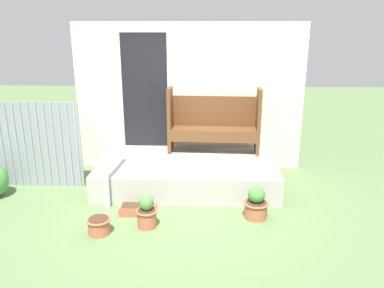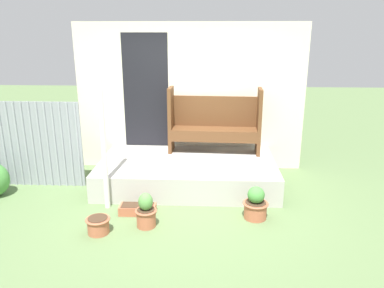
{
  "view_description": "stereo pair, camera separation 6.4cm",
  "coord_description": "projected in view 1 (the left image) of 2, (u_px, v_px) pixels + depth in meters",
  "views": [
    {
      "loc": [
        0.36,
        -4.95,
        2.47
      ],
      "look_at": [
        0.17,
        0.29,
        0.86
      ],
      "focal_mm": 35.0,
      "sensor_mm": 36.0,
      "label": 1
    },
    {
      "loc": [
        0.42,
        -4.94,
        2.47
      ],
      "look_at": [
        0.17,
        0.29,
        0.86
      ],
      "focal_mm": 35.0,
      "sensor_mm": 36.0,
      "label": 2
    }
  ],
  "objects": [
    {
      "name": "bench",
      "position": [
        214.0,
        121.0,
        6.44
      ],
      "size": [
        1.58,
        0.47,
        1.12
      ],
      "rotation": [
        0.0,
        0.0,
        -0.04
      ],
      "color": "brown",
      "rests_on": "porch_slab"
    },
    {
      "name": "flower_pot_middle",
      "position": [
        147.0,
        212.0,
        4.84
      ],
      "size": [
        0.29,
        0.29,
        0.47
      ],
      "color": "#B26042",
      "rests_on": "ground_plane"
    },
    {
      "name": "planter_box_rect",
      "position": [
        138.0,
        209.0,
        5.21
      ],
      "size": [
        0.5,
        0.22,
        0.13
      ],
      "color": "#B26042",
      "rests_on": "ground_plane"
    },
    {
      "name": "flower_pot_right",
      "position": [
        256.0,
        204.0,
        5.07
      ],
      "size": [
        0.35,
        0.35,
        0.46
      ],
      "color": "#B26042",
      "rests_on": "ground_plane"
    },
    {
      "name": "ground_plane",
      "position": [
        179.0,
        206.0,
        5.46
      ],
      "size": [
        24.0,
        24.0,
        0.0
      ],
      "primitive_type": "plane",
      "color": "#5B7547"
    },
    {
      "name": "house_wall",
      "position": [
        187.0,
        97.0,
        6.67
      ],
      "size": [
        4.05,
        0.08,
        2.6
      ],
      "color": "beige",
      "rests_on": "ground_plane"
    },
    {
      "name": "flower_pot_left",
      "position": [
        99.0,
        225.0,
        4.69
      ],
      "size": [
        0.31,
        0.31,
        0.21
      ],
      "color": "#B26042",
      "rests_on": "ground_plane"
    },
    {
      "name": "porch_slab",
      "position": [
        187.0,
        172.0,
        6.18
      ],
      "size": [
        2.85,
        1.64,
        0.41
      ],
      "color": "#B2AFA8",
      "rests_on": "ground_plane"
    },
    {
      "name": "support_post",
      "position": [
        102.0,
        130.0,
        5.08
      ],
      "size": [
        0.08,
        0.08,
        2.31
      ],
      "color": "white",
      "rests_on": "ground_plane"
    }
  ]
}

